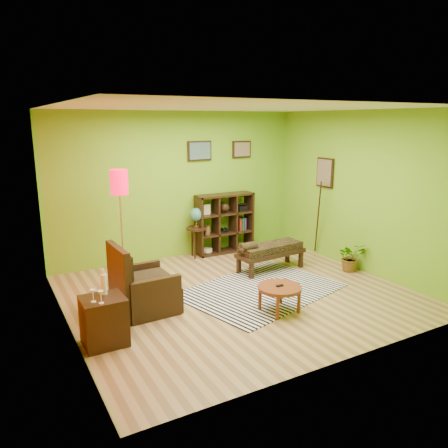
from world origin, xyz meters
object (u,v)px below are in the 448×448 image
coffee_table (280,290)px  globe_table (196,220)px  armchair (141,291)px  side_cabinet (104,321)px  floor_lamp (120,193)px  potted_plant (351,260)px  cube_shelf (225,223)px  bench (269,250)px

coffee_table → globe_table: 2.86m
globe_table → armchair: bearing=-133.2°
armchair → side_cabinet: 0.98m
side_cabinet → floor_lamp: (0.75, 1.73, 1.23)m
armchair → globe_table: size_ratio=1.01×
armchair → side_cabinet: size_ratio=1.09×
side_cabinet → floor_lamp: size_ratio=0.48×
floor_lamp → potted_plant: (3.75, -1.23, -1.33)m
globe_table → coffee_table: bearing=-91.5°
globe_table → side_cabinet: bearing=-133.7°
coffee_table → side_cabinet: 2.39m
side_cabinet → potted_plant: (4.50, 0.51, -0.10)m
globe_table → cube_shelf: 0.68m
side_cabinet → globe_table: 3.57m
bench → side_cabinet: bearing=-159.2°
floor_lamp → bench: bearing=-11.5°
coffee_table → side_cabinet: (-2.37, 0.27, -0.02)m
cube_shelf → floor_lamp: bearing=-159.7°
cube_shelf → armchair: bearing=-141.7°
side_cabinet → bench: (3.24, 1.23, 0.08)m
armchair → cube_shelf: 3.10m
armchair → floor_lamp: (0.06, 1.04, 1.23)m
coffee_table → cube_shelf: 2.99m
armchair → cube_shelf: size_ratio=0.82×
armchair → floor_lamp: size_ratio=0.52×
side_cabinet → floor_lamp: 2.25m
cube_shelf → globe_table: bearing=-176.0°
coffee_table → floor_lamp: 2.84m
coffee_table → bench: (0.87, 1.50, 0.05)m
floor_lamp → potted_plant: size_ratio=3.65×
armchair → bench: bearing=11.9°
floor_lamp → cube_shelf: 2.68m
bench → globe_table: bearing=120.7°
floor_lamp → globe_table: (1.69, 0.83, -0.79)m
floor_lamp → cube_shelf: (2.36, 0.87, -0.93)m
floor_lamp → globe_table: 2.04m
coffee_table → potted_plant: 2.27m
armchair → potted_plant: armchair is taller
armchair → potted_plant: (3.81, -0.19, -0.10)m
floor_lamp → globe_table: floor_lamp is taller
armchair → side_cabinet: armchair is taller
coffee_table → globe_table: bearing=88.5°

